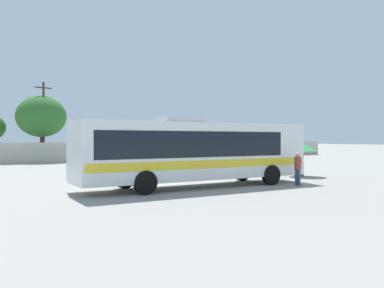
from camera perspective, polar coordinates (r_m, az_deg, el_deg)
The scene contains 7 objects.
ground_plane at distance 28.59m, azimuth -13.48°, elevation -4.10°, with size 300.00×300.00×0.00m, color gray.
perimeter_wall at distance 41.97m, azimuth -19.80°, elevation -1.19°, with size 80.00×0.30×2.05m, color #B2AD9E.
coach_bus_white_yellow at distance 19.62m, azimuth 0.39°, elevation -0.90°, with size 12.32×3.07×3.44m.
attendant_by_bus_door at distance 21.02m, azimuth 15.03°, elevation -3.22°, with size 0.36×0.36×1.70m.
vendor_umbrella_secondary_green at distance 26.23m, azimuth 15.18°, elevation -0.39°, with size 2.25×2.25×2.25m.
utility_pole_far at distance 44.65m, azimuth -20.64°, elevation 3.24°, with size 1.78×0.51×8.42m.
roadside_tree_midright at distance 44.91m, azimuth -20.93°, elevation 3.73°, with size 5.16×5.16×6.99m.
Camera 1 is at (-9.40, -16.90, 2.39)m, focal length 36.93 mm.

